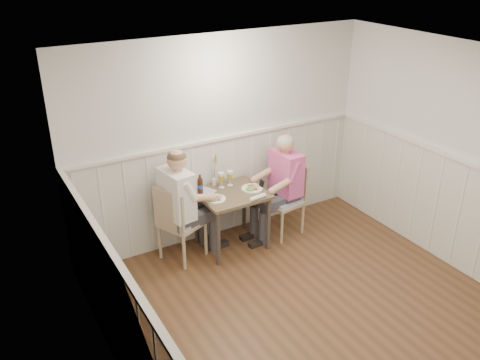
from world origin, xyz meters
The scene contains 16 objects.
ground_plane centered at (0.00, 0.00, 0.00)m, with size 4.50×4.50×0.00m, color #4C311D.
room_shell centered at (0.00, 0.00, 1.52)m, with size 4.04×4.54×2.60m.
wainscot centered at (0.00, 0.69, 0.69)m, with size 4.00×4.49×1.34m.
dining_table centered at (-0.09, 1.84, 0.64)m, with size 0.80×0.70×0.75m.
chair_right centered at (0.69, 1.80, 0.52)m, with size 0.52×0.52×0.95m.
chair_left centered at (-0.79, 1.89, 0.53)m, with size 0.61×0.61×0.97m.
man_in_pink centered at (0.64, 1.80, 0.59)m, with size 0.66×0.46×1.40m.
diner_cream centered at (-0.75, 1.89, 0.61)m, with size 0.72×0.51×1.45m.
plate_man centered at (0.17, 1.79, 0.77)m, with size 0.27×0.27×0.07m.
plate_diner centered at (-0.36, 1.76, 0.77)m, with size 0.25×0.25×0.06m.
beer_glass_a centered at (-0.01, 2.03, 0.88)m, with size 0.08×0.08×0.20m.
beer_glass_b centered at (-0.13, 2.02, 0.89)m, with size 0.08×0.08×0.20m.
beer_bottle centered at (-0.43, 2.01, 0.86)m, with size 0.07×0.07×0.25m.
rolled_napkin centered at (0.09, 1.53, 0.78)m, with size 0.23×0.08×0.05m.
grass_vase centered at (-0.19, 2.12, 0.95)m, with size 0.05×0.05×0.44m.
gingham_mat centered at (-0.39, 2.01, 0.75)m, with size 0.33×0.30×0.01m.
Camera 1 is at (-2.77, -3.01, 3.52)m, focal length 38.00 mm.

